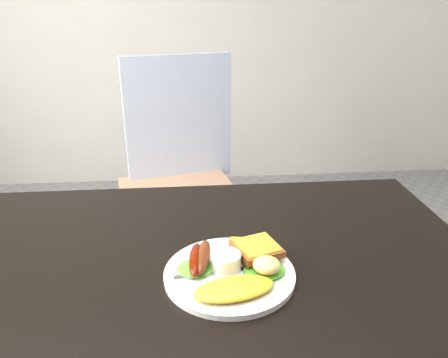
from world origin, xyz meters
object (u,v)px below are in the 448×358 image
object	(u,v)px
person	(295,173)
plate	(230,274)
dining_table	(192,277)
dining_chair	(181,198)

from	to	relation	value
person	plate	world-z (taller)	person
dining_table	plate	bearing A→B (deg)	-24.40
plate	dining_table	bearing A→B (deg)	155.60
dining_table	dining_chair	bearing A→B (deg)	92.18
dining_chair	plate	bearing A→B (deg)	-97.14
dining_table	person	xyz separation A→B (m)	(0.35, 0.58, -0.03)
dining_chair	person	bearing A→B (deg)	-58.01
dining_table	person	world-z (taller)	person
dining_table	plate	world-z (taller)	plate
dining_table	dining_chair	world-z (taller)	dining_table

